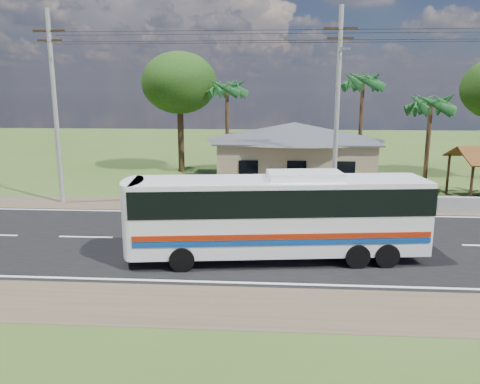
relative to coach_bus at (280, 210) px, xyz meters
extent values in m
plane|color=#334B1B|center=(0.21, 2.21, -2.02)|extent=(120.00, 120.00, 0.00)
cube|color=black|center=(0.21, 2.21, -2.01)|extent=(120.00, 10.00, 0.02)
cube|color=brown|center=(0.21, 8.71, -2.01)|extent=(120.00, 3.00, 0.01)
cube|color=brown|center=(0.21, -4.29, -2.01)|extent=(120.00, 3.00, 0.01)
cube|color=silver|center=(0.21, 6.91, -1.99)|extent=(120.00, 0.15, 0.01)
cube|color=silver|center=(0.21, -2.49, -1.99)|extent=(120.00, 0.15, 0.01)
cube|color=silver|center=(0.21, 2.21, -1.99)|extent=(120.00, 0.15, 0.01)
cube|color=tan|center=(1.21, 15.21, -0.42)|extent=(10.00, 8.00, 3.20)
cube|color=#4C4F54|center=(1.21, 15.21, 1.23)|extent=(10.60, 8.60, 0.10)
pyramid|color=#4C4F54|center=(1.21, 15.21, 2.38)|extent=(12.40, 10.00, 1.20)
cube|color=black|center=(-1.79, 11.19, -0.32)|extent=(1.20, 0.08, 1.20)
cube|color=black|center=(1.21, 11.19, -0.32)|extent=(1.20, 0.08, 1.20)
cube|color=black|center=(4.21, 11.19, -0.32)|extent=(1.20, 0.08, 1.20)
cylinder|color=#3A2615|center=(10.91, 8.91, -0.72)|extent=(0.16, 0.16, 2.60)
cylinder|color=#3A2615|center=(10.91, 12.51, -0.72)|extent=(0.16, 0.16, 2.60)
cylinder|color=#9E9E99|center=(-12.79, 8.71, 3.48)|extent=(0.26, 0.26, 11.00)
cube|color=#3A2615|center=(-12.79, 8.71, 7.78)|extent=(1.80, 0.12, 0.12)
cube|color=#3A2615|center=(-12.79, 8.71, 7.28)|extent=(1.40, 0.10, 0.10)
cylinder|color=#9E9E99|center=(3.21, 8.71, 3.48)|extent=(0.26, 0.26, 11.00)
cube|color=#3A2615|center=(3.21, 8.71, 7.78)|extent=(1.80, 0.12, 0.12)
cube|color=#3A2615|center=(3.21, 8.71, 7.28)|extent=(1.40, 0.10, 0.10)
cylinder|color=gray|center=(3.21, 7.71, 6.58)|extent=(0.08, 2.00, 0.08)
cube|color=gray|center=(3.21, 6.71, 6.58)|extent=(0.50, 0.18, 0.12)
cylinder|color=black|center=(-4.79, 8.71, 7.58)|extent=(16.00, 0.02, 0.02)
cylinder|color=#47301E|center=(9.71, 13.21, 0.98)|extent=(0.28, 0.28, 6.00)
cylinder|color=#47301E|center=(6.21, 17.71, 1.73)|extent=(0.28, 0.28, 7.50)
cylinder|color=#47301E|center=(-3.79, 18.21, 1.48)|extent=(0.28, 0.28, 7.00)
cylinder|color=#47301E|center=(-7.79, 20.21, 0.96)|extent=(0.50, 0.50, 5.95)
ellipsoid|color=#16360E|center=(-7.79, 20.21, 5.13)|extent=(6.00, 6.00, 4.92)
cube|color=white|center=(-0.01, 0.00, -0.18)|extent=(11.49, 3.69, 2.82)
cube|color=black|center=(-0.01, 0.00, 0.52)|extent=(11.55, 3.75, 1.04)
cube|color=black|center=(-5.61, -0.68, 0.19)|extent=(0.37, 2.16, 1.69)
cube|color=#951F09|center=(0.14, -1.19, -0.70)|extent=(11.03, 1.37, 0.21)
cube|color=navy|center=(0.14, -1.19, -0.94)|extent=(11.03, 1.37, 0.21)
cube|color=white|center=(0.93, 0.11, 1.37)|extent=(2.98, 1.83, 0.28)
cylinder|color=black|center=(-3.61, -1.52, -1.55)|extent=(0.97, 0.44, 0.94)
cylinder|color=black|center=(-3.87, 0.62, -1.55)|extent=(0.97, 0.44, 0.94)
cylinder|color=black|center=(2.93, -0.73, -1.55)|extent=(0.97, 0.44, 0.94)
cylinder|color=black|center=(2.67, 1.41, -1.55)|extent=(0.97, 0.44, 0.94)
cylinder|color=black|center=(4.05, -0.60, -1.55)|extent=(0.97, 0.44, 0.94)
cylinder|color=black|center=(3.79, 1.55, -1.55)|extent=(0.97, 0.44, 0.94)
imported|color=black|center=(11.28, 9.62, -1.58)|extent=(1.73, 0.87, 0.87)
camera|label=1|loc=(-0.36, -17.71, 4.59)|focal=35.00mm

